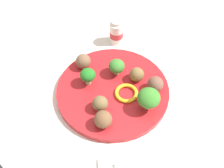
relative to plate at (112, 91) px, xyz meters
The scene contains 12 objects.
ground_plane 0.01m from the plate, ahead, with size 4.00×4.00×0.00m, color silver.
plate is the anchor object (origin of this frame).
broccoli_floret_mid_right 0.07m from the plate, 107.55° to the right, with size 0.04×0.04×0.05m.
broccoli_floret_front_right 0.06m from the plate, 169.74° to the left, with size 0.04×0.04×0.04m.
broccoli_floret_back_left 0.11m from the plate, 56.99° to the left, with size 0.05×0.05×0.06m.
meatball_back_right 0.07m from the plate, 27.47° to the right, with size 0.04×0.04×0.04m, color brown.
meatball_back_left 0.11m from the plate, 91.97° to the left, with size 0.04×0.04×0.04m, color brown.
meatball_mid_left 0.11m from the plate, 12.12° to the right, with size 0.04×0.04×0.04m, color brown.
meatball_front_right 0.11m from the plate, 134.16° to the right, with size 0.04×0.04×0.04m, color brown.
meatball_mid_right 0.07m from the plate, 118.05° to the left, with size 0.04×0.04×0.04m, color brown.
pepper_ring_front_right 0.04m from the plate, 64.26° to the left, with size 0.06×0.06×0.01m, color gold.
yogurt_bottle 0.19m from the plate, behind, with size 0.04×0.04×0.07m.
Camera 1 is at (0.44, 0.00, 0.59)m, focal length 46.71 mm.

